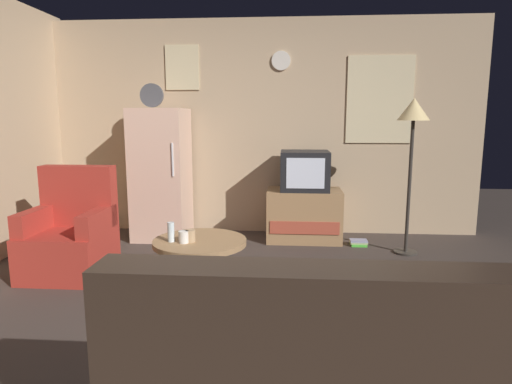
# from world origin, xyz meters

# --- Properties ---
(ground_plane) EXTENTS (12.00, 12.00, 0.00)m
(ground_plane) POSITION_xyz_m (0.00, 0.00, 0.00)
(ground_plane) COLOR #3D332D
(wall_with_art) EXTENTS (5.20, 0.12, 2.54)m
(wall_with_art) POSITION_xyz_m (0.01, 2.45, 1.28)
(wall_with_art) COLOR tan
(wall_with_art) RESTS_ON ground_plane
(fridge) EXTENTS (0.60, 0.62, 1.77)m
(fridge) POSITION_xyz_m (-1.13, 2.04, 0.75)
(fridge) COLOR beige
(fridge) RESTS_ON ground_plane
(tv_stand) EXTENTS (0.84, 0.53, 0.59)m
(tv_stand) POSITION_xyz_m (0.52, 2.05, 0.29)
(tv_stand) COLOR #9E754C
(tv_stand) RESTS_ON ground_plane
(crt_tv) EXTENTS (0.54, 0.51, 0.44)m
(crt_tv) POSITION_xyz_m (0.52, 2.05, 0.81)
(crt_tv) COLOR black
(crt_tv) RESTS_ON tv_stand
(standing_lamp) EXTENTS (0.32, 0.32, 1.59)m
(standing_lamp) POSITION_xyz_m (1.57, 1.62, 1.36)
(standing_lamp) COLOR #332D28
(standing_lamp) RESTS_ON ground_plane
(coffee_table) EXTENTS (0.72, 0.72, 0.47)m
(coffee_table) POSITION_xyz_m (-0.33, 0.31, 0.24)
(coffee_table) COLOR #9E754C
(coffee_table) RESTS_ON ground_plane
(wine_glass) EXTENTS (0.05, 0.05, 0.15)m
(wine_glass) POSITION_xyz_m (-0.54, 0.24, 0.55)
(wine_glass) COLOR silver
(wine_glass) RESTS_ON coffee_table
(mug_ceramic_white) EXTENTS (0.08, 0.08, 0.09)m
(mug_ceramic_white) POSITION_xyz_m (-0.44, 0.22, 0.52)
(mug_ceramic_white) COLOR silver
(mug_ceramic_white) RESTS_ON coffee_table
(mug_ceramic_tan) EXTENTS (0.08, 0.08, 0.09)m
(mug_ceramic_tan) POSITION_xyz_m (-0.39, 0.26, 0.52)
(mug_ceramic_tan) COLOR tan
(mug_ceramic_tan) RESTS_ON coffee_table
(armchair) EXTENTS (0.68, 0.68, 0.96)m
(armchair) POSITION_xyz_m (-1.61, 0.79, 0.34)
(armchair) COLOR #A52D23
(armchair) RESTS_ON ground_plane
(book_stack) EXTENTS (0.19, 0.16, 0.06)m
(book_stack) POSITION_xyz_m (1.12, 1.86, 0.03)
(book_stack) COLOR #4EC33B
(book_stack) RESTS_ON ground_plane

